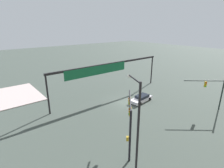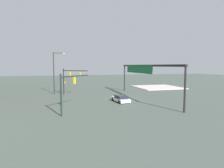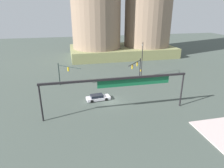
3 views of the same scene
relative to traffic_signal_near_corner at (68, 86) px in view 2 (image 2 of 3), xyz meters
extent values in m
plane|color=#414B44|center=(8.93, -10.76, -3.79)|extent=(197.93, 197.93, 0.00)
cube|color=beige|center=(26.05, -27.56, -3.72)|extent=(12.47, 12.44, 0.15)
cylinder|color=black|center=(-1.19, 1.01, -1.05)|extent=(0.21, 0.21, 5.49)
cylinder|color=black|center=(1.26, -1.07, 1.25)|extent=(5.00, 4.30, 0.16)
cube|color=gold|center=(1.04, -0.89, 0.65)|extent=(0.41, 0.41, 0.95)
cylinder|color=red|center=(1.14, -0.77, 0.94)|extent=(0.19, 0.18, 0.20)
cylinder|color=orange|center=(1.14, -0.77, 0.64)|extent=(0.19, 0.18, 0.20)
cylinder|color=green|center=(1.14, -0.77, 0.34)|extent=(0.19, 0.18, 0.20)
cylinder|color=black|center=(18.92, -0.04, -0.87)|extent=(0.22, 0.22, 5.84)
cylinder|color=black|center=(16.66, -2.41, 1.59)|extent=(4.65, 4.87, 0.17)
cube|color=#BA921E|center=(17.66, -1.36, 0.98)|extent=(0.41, 0.41, 0.95)
cylinder|color=red|center=(17.78, -1.47, 1.28)|extent=(0.18, 0.19, 0.20)
cylinder|color=orange|center=(17.78, -1.47, 0.98)|extent=(0.18, 0.19, 0.20)
cylinder|color=green|center=(17.78, -1.47, 0.68)|extent=(0.18, 0.19, 0.20)
cube|color=#BA921E|center=(15.72, -3.39, 0.98)|extent=(0.41, 0.41, 0.95)
cylinder|color=red|center=(15.84, -3.51, 1.28)|extent=(0.18, 0.19, 0.20)
cylinder|color=orange|center=(15.84, -3.51, 0.98)|extent=(0.18, 0.19, 0.20)
cylinder|color=green|center=(15.84, -3.51, 0.68)|extent=(0.18, 0.19, 0.20)
cube|color=#BA921E|center=(19.10, -0.21, -1.09)|extent=(0.38, 0.38, 0.44)
cylinder|color=black|center=(20.18, 2.06, 0.94)|extent=(0.20, 0.20, 9.47)
cylinder|color=black|center=(19.68, 0.94, 5.53)|extent=(1.12, 2.28, 0.12)
ellipsoid|color=silver|center=(19.18, -0.17, 5.43)|extent=(0.52, 0.67, 0.20)
cylinder|color=black|center=(-3.67, -15.47, -0.63)|extent=(0.28, 0.28, 6.33)
cylinder|color=black|center=(21.54, -15.47, -0.63)|extent=(0.28, 0.28, 6.33)
cube|color=black|center=(8.93, -15.47, 2.71)|extent=(25.60, 0.35, 0.35)
cube|color=#146038|center=(12.18, -15.26, 1.95)|extent=(13.10, 0.08, 1.63)
cube|color=silver|center=(6.57, -9.48, -3.36)|extent=(4.95, 2.32, 0.55)
cube|color=black|center=(6.28, -9.51, -2.83)|extent=(2.64, 1.87, 0.50)
cylinder|color=black|center=(7.96, -8.48, -3.47)|extent=(0.66, 0.28, 0.64)
cylinder|color=black|center=(8.14, -10.19, -3.47)|extent=(0.66, 0.28, 0.64)
cylinder|color=black|center=(5.01, -8.77, -3.47)|extent=(0.66, 0.28, 0.64)
cylinder|color=black|center=(5.18, -10.49, -3.47)|extent=(0.66, 0.28, 0.64)
camera|label=1|loc=(29.70, 10.35, 9.64)|focal=28.07mm
camera|label=2|loc=(-27.14, 1.55, 2.73)|focal=31.96mm
camera|label=3|loc=(1.15, -46.44, 13.98)|focal=32.15mm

